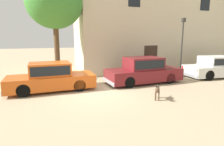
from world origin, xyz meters
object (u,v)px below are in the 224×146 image
parked_sedan_third (217,67)px  acacia_tree_left (54,2)px  parked_sedan_nearest (51,77)px  stray_dog_spotted (157,90)px  street_lamp (182,39)px  parked_sedan_second (143,70)px

parked_sedan_third → acacia_tree_left: acacia_tree_left is taller
parked_sedan_nearest → acacia_tree_left: bearing=78.3°
stray_dog_spotted → street_lamp: size_ratio=0.21×
parked_sedan_second → stray_dog_spotted: size_ratio=5.66×
parked_sedan_nearest → parked_sedan_second: size_ratio=0.96×
parked_sedan_nearest → street_lamp: bearing=6.5°
acacia_tree_left → parked_sedan_third: bearing=-16.1°
parked_sedan_nearest → stray_dog_spotted: bearing=-37.2°
stray_dog_spotted → street_lamp: bearing=166.9°
parked_sedan_third → street_lamp: bearing=142.6°
parked_sedan_nearest → parked_sedan_second: (5.31, 0.02, 0.04)m
stray_dog_spotted → parked_sedan_second: bearing=-163.2°
stray_dog_spotted → street_lamp: 6.83m
parked_sedan_nearest → acacia_tree_left: size_ratio=0.69×
stray_dog_spotted → street_lamp: street_lamp is taller
parked_sedan_third → stray_dog_spotted: bearing=-151.8°
parked_sedan_second → parked_sedan_third: bearing=-4.7°
parked_sedan_nearest → street_lamp: street_lamp is taller
parked_sedan_third → parked_sedan_nearest: bearing=-176.9°
stray_dog_spotted → acacia_tree_left: size_ratio=0.13×
stray_dog_spotted → acacia_tree_left: 8.40m
stray_dog_spotted → street_lamp: (4.68, 4.50, 2.12)m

